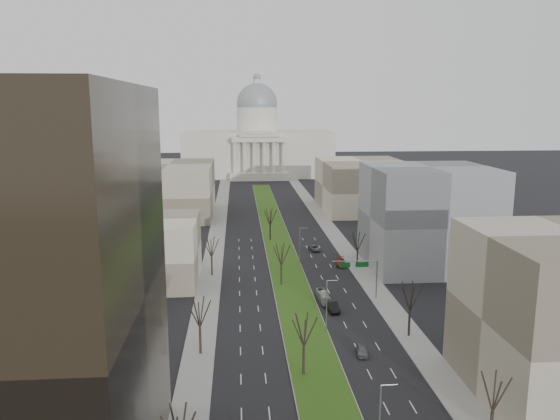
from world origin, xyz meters
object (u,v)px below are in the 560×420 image
car_grey_far (314,248)px  car_grey_near (362,350)px  box_van (324,297)px  car_black (332,306)px  car_red (341,262)px

car_grey_far → car_grey_near: bearing=-100.9°
car_grey_far → box_van: box_van is taller
car_grey_near → box_van: 23.66m
car_black → car_grey_near: bearing=-90.1°
car_red → box_van: bearing=-100.9°
car_red → car_grey_far: 14.64m
car_grey_near → car_red: car_red is taller
car_black → car_grey_far: size_ratio=1.08×
car_black → car_red: car_black is taller
car_red → car_grey_far: car_red is taller
box_van → car_grey_far: bearing=81.0°
car_red → box_van: box_van is taller
car_black → car_grey_far: (2.71, 43.23, -0.19)m
car_grey_far → box_van: bearing=-105.1°
car_grey_near → box_van: box_van is taller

